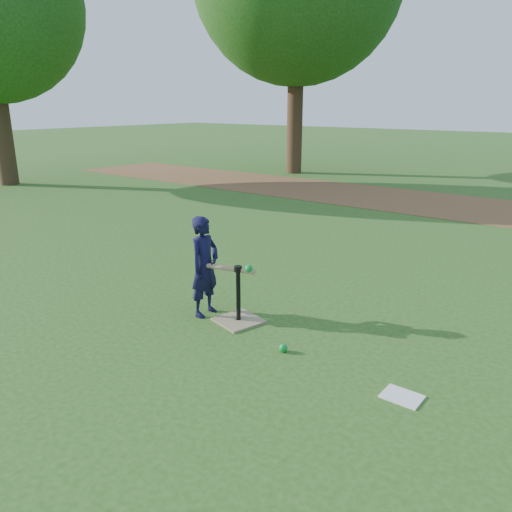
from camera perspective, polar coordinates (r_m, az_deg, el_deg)
The scene contains 7 objects.
ground at distance 5.49m, azimuth -1.23°, elevation -6.62°, with size 80.00×80.00×0.00m, color #285116.
dirt_strip at distance 12.04m, azimuth 21.88°, elevation 5.31°, with size 24.00×3.00×0.01m, color brown.
child at distance 5.33m, azimuth -5.88°, elevation -1.20°, with size 0.40×0.26×1.09m, color black.
wiffle_ball_ground at distance 4.69m, azimuth 3.13°, elevation -10.45°, with size 0.08×0.08×0.08m, color #0D9432.
clipboard at distance 4.22m, azimuth 16.35°, elevation -15.16°, with size 0.30×0.23×0.01m, color white.
batting_tee at distance 5.27m, azimuth -2.01°, elevation -6.38°, with size 0.52×0.52×0.61m.
swing_action at distance 5.16m, azimuth -3.03°, elevation -1.37°, with size 0.63×0.20×0.10m.
Camera 1 is at (3.17, -3.91, 2.21)m, focal length 35.00 mm.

